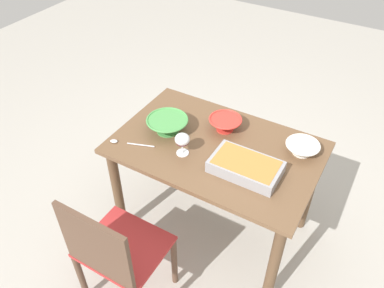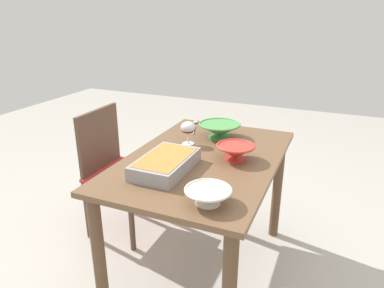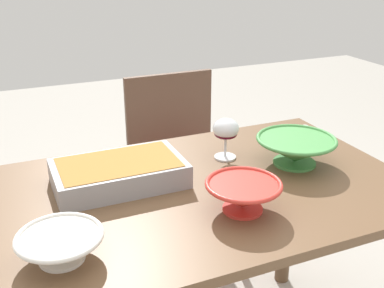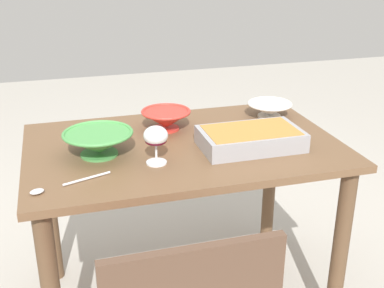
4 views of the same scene
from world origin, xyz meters
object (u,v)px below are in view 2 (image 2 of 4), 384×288
Objects in this scene: serving_spoon at (195,125)px; mixing_bowl at (220,130)px; dining_table at (204,178)px; chair at (114,165)px; small_bowl at (208,195)px; serving_bowl at (235,151)px; wine_glass at (188,129)px; casserole_dish at (166,163)px.

mixing_bowl is at bearing 55.08° from serving_spoon.
dining_table is 1.38× the size of chair.
dining_table is 0.51m from small_bowl.
dining_table is 0.24m from serving_bowl.
small_bowl is 1.02m from serving_spoon.
chair is 0.62m from serving_spoon.
wine_glass is at bearing 16.28° from serving_spoon.
mixing_bowl is at bearing 145.09° from wine_glass.
mixing_bowl is 0.79m from small_bowl.
serving_spoon is (-0.45, -0.41, -0.04)m from serving_bowl.
casserole_dish reaches higher than small_bowl.
mixing_bowl is at bearing -147.24° from serving_bowl.
serving_bowl is at bearing 42.66° from serving_spoon.
serving_bowl is at bearing 133.48° from casserole_dish.
serving_bowl is 0.78× the size of serving_spoon.
serving_spoon is at bearing -154.30° from small_bowl.
chair is at bearing -80.46° from mixing_bowl.
casserole_dish is (0.23, -0.11, 0.16)m from dining_table.
small_bowl is 0.75× the size of serving_spoon.
chair is (-0.20, -0.74, -0.14)m from dining_table.
dining_table is at bearing -80.38° from serving_bowl.
wine_glass reaches higher than small_bowl.
wine_glass is 0.67m from small_bowl.
casserole_dish is 0.56m from mixing_bowl.
chair is at bearing -96.14° from wine_glass.
chair is 2.30× the size of casserole_dish.
dining_table is 0.56m from serving_spoon.
chair is 4.42× the size of small_bowl.
small_bowl is at bearing 54.76° from casserole_dish.
wine_glass reaches higher than serving_spoon.
chair reaches higher than dining_table.
serving_bowl is (0.11, 0.31, -0.05)m from wine_glass.
mixing_bowl reaches higher than casserole_dish.
dining_table is 0.30m from casserole_dish.
mixing_bowl is (-0.12, 0.71, 0.31)m from chair.
chair reaches higher than small_bowl.
serving_bowl is (-0.47, -0.03, 0.01)m from small_bowl.
small_bowl is at bearing 55.38° from chair.
dining_table is at bearing 4.37° from mixing_bowl.
serving_spoon is (-0.28, 0.49, 0.27)m from chair.
casserole_dish is at bearing -125.24° from small_bowl.
wine_glass is 0.23m from mixing_bowl.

